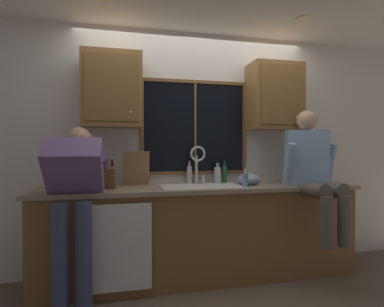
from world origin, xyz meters
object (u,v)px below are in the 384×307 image
Objects in this scene: bottle_green_glass at (218,175)px; bottle_tall_clear at (189,174)px; person_sitting_on_counter at (312,168)px; soap_dispenser at (245,180)px; person_standing at (75,192)px; bottle_amber_small at (224,174)px; knife_block at (109,177)px; cutting_board at (137,168)px; mixing_bowl at (249,179)px.

bottle_tall_clear is (-0.31, 0.03, 0.01)m from bottle_green_glass.
person_sitting_on_counter reaches higher than soap_dispenser.
person_standing reaches higher than bottle_amber_small.
knife_block is at bearing -170.95° from bottle_green_glass.
cutting_board reaches higher than soap_dispenser.
knife_block is at bearing 171.87° from soap_dispenser.
person_standing is at bearing -175.68° from soap_dispenser.
soap_dispenser is 0.40m from bottle_green_glass.
person_standing is 1.70m from mixing_bowl.
bottle_amber_small reaches higher than soap_dispenser.
mixing_bowl is 1.32× the size of soap_dispenser.
bottle_green_glass is at bearing 150.58° from person_sitting_on_counter.
person_sitting_on_counter is at bearing -29.33° from mixing_bowl.
mixing_bowl is at bearing -44.14° from bottle_amber_small.
soap_dispenser is 0.40m from bottle_amber_small.
knife_block is at bearing -165.71° from bottle_tall_clear.
knife_block is at bearing 49.85° from person_standing.
soap_dispenser is (1.02, -0.38, -0.10)m from cutting_board.
knife_block is 1.41m from mixing_bowl.
mixing_bowl is at bearing 58.45° from soap_dispenser.
cutting_board is 0.95m from bottle_amber_small.
person_sitting_on_counter is 1.98m from knife_block.
soap_dispenser is at bearing 4.32° from person_standing.
cutting_board is (-1.69, 0.48, -0.01)m from person_sitting_on_counter.
person_sitting_on_counter is 0.96m from bottle_green_glass.
person_sitting_on_counter reaches higher than bottle_tall_clear.
cutting_board is 1.45× the size of bottle_amber_small.
bottle_tall_clear is (-1.14, 0.50, -0.08)m from person_sitting_on_counter.
knife_block is 0.34m from cutting_board.
person_sitting_on_counter reaches higher than mixing_bowl.
soap_dispenser is (1.29, -0.18, -0.04)m from knife_block.
cutting_board reaches higher than bottle_tall_clear.
mixing_bowl is at bearing 10.77° from person_standing.
person_standing is at bearing -179.68° from person_sitting_on_counter.
person_standing is 6.17× the size of bottle_amber_small.
bottle_tall_clear is at bearing 161.98° from mixing_bowl.
soap_dispenser is (-0.67, 0.10, -0.11)m from person_sitting_on_counter.
bottle_amber_small is (-0.20, 0.19, 0.05)m from mixing_bowl.
soap_dispenser is at bearing 171.09° from person_sitting_on_counter.
bottle_tall_clear is (0.82, 0.21, -0.01)m from knife_block.
mixing_bowl is (1.67, 0.32, 0.04)m from person_standing.
person_sitting_on_counter is 3.92× the size of knife_block.
bottle_amber_small is (1.47, 0.51, 0.08)m from person_standing.
person_sitting_on_counter is 5.21× the size of bottle_amber_small.
knife_block is 1.75× the size of soap_dispenser.
bottle_green_glass reaches higher than mixing_bowl.
mixing_bowl is 0.63m from bottle_tall_clear.
person_sitting_on_counter reaches higher than cutting_board.
person_standing is 2.22m from person_sitting_on_counter.
cutting_board is at bearing 43.53° from person_standing.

